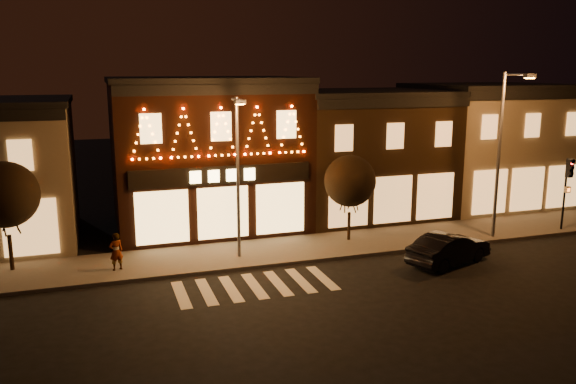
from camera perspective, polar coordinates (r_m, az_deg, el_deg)
ground at (r=20.64m, az=-0.29°, el=-13.00°), size 120.00×120.00×0.00m
sidewalk_far at (r=28.30m, az=-1.49°, el=-5.82°), size 44.00×4.00×0.15m
building_pulp at (r=32.62m, az=-7.98°, el=3.82°), size 10.20×8.34×8.30m
building_right_a at (r=35.63m, az=7.26°, el=3.87°), size 9.20×8.28×7.50m
building_right_b at (r=40.30m, az=18.93°, el=4.46°), size 9.20×8.28×7.80m
traffic_signal_far at (r=34.51m, az=25.75°, el=1.14°), size 0.33×0.45×3.92m
streetlamp_mid at (r=26.19m, az=-4.91°, el=2.60°), size 0.52×1.69×7.37m
streetlamp_right at (r=31.21m, az=20.35°, el=4.55°), size 0.54×1.93×8.43m
tree_left at (r=27.45m, az=-26.01°, el=-0.25°), size 2.85×2.85×4.77m
tree_right at (r=29.38m, az=6.09°, el=1.08°), size 2.61×2.61×4.37m
dark_sedan at (r=27.55m, az=15.52°, el=-5.36°), size 4.62×2.90×1.44m
pedestrian at (r=26.36m, az=-16.50°, el=-5.61°), size 0.70×0.58×1.66m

